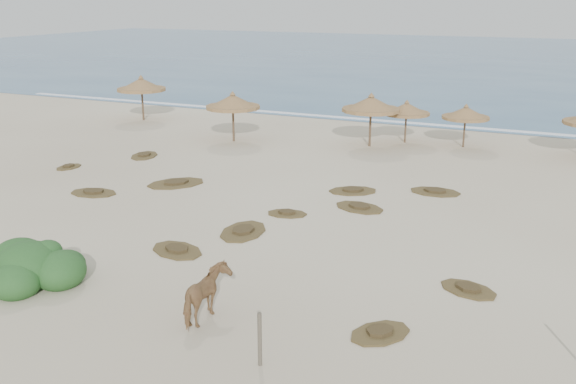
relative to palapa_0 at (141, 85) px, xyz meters
name	(u,v)px	position (x,y,z in m)	size (l,w,h in m)	color
ground	(263,271)	(18.91, -19.52, -2.42)	(160.00, 160.00, 0.00)	beige
ocean	(512,60)	(18.91, 55.48, -2.42)	(200.00, 100.00, 0.01)	#29507D
foam_line	(435,125)	(18.91, 6.48, -2.42)	(70.00, 0.60, 0.01)	white
palapa_0	(141,85)	(0.00, 0.00, 0.00)	(4.16, 4.16, 3.12)	brown
palapa_1	(233,102)	(8.97, -3.35, -0.11)	(4.01, 4.01, 2.98)	brown
palapa_2	(407,109)	(18.36, 0.49, -0.46)	(3.50, 3.50, 2.52)	brown
palapa_3	(371,105)	(16.75, -1.31, -0.03)	(3.97, 3.97, 3.09)	brown
palapa_4	(466,113)	(21.70, 0.67, -0.48)	(3.22, 3.22, 2.49)	brown
horse	(206,295)	(18.95, -22.96, -1.69)	(0.79, 1.73, 1.46)	olive
fence_post_near	(260,339)	(21.21, -24.33, -1.74)	(0.10, 0.10, 1.36)	brown
bush	(31,267)	(12.90, -23.10, -1.93)	(3.33, 2.93, 1.49)	#2F622A
scrub_0	(93,192)	(8.46, -15.13, -2.37)	(2.28, 1.65, 0.16)	brown
scrub_1	(176,183)	(10.94, -12.42, -2.37)	(3.03, 3.16, 0.16)	brown
scrub_2	(287,213)	(17.35, -14.22, -2.37)	(1.79, 1.36, 0.16)	brown
scrub_3	(359,207)	(19.73, -12.31, -2.37)	(2.42, 1.89, 0.16)	brown
scrub_4	(468,289)	(25.03, -18.28, -2.37)	(2.03, 1.68, 0.16)	brown
scrub_6	(144,155)	(6.38, -8.63, -2.37)	(1.90, 2.36, 0.16)	brown
scrub_7	(435,191)	(22.10, -8.87, -2.37)	(2.27, 1.54, 0.16)	brown
scrub_8	(69,167)	(4.36, -12.17, -2.37)	(1.04, 1.50, 0.16)	brown
scrub_9	(243,231)	(16.71, -16.70, -2.37)	(1.73, 2.49, 0.16)	brown
scrub_11	(177,250)	(15.51, -19.23, -2.37)	(2.40, 1.95, 0.16)	brown
scrub_12	(380,333)	(23.39, -21.81, -2.37)	(1.92, 2.08, 0.16)	brown
scrub_13	(353,191)	(18.74, -10.21, -2.37)	(2.55, 2.28, 0.16)	brown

